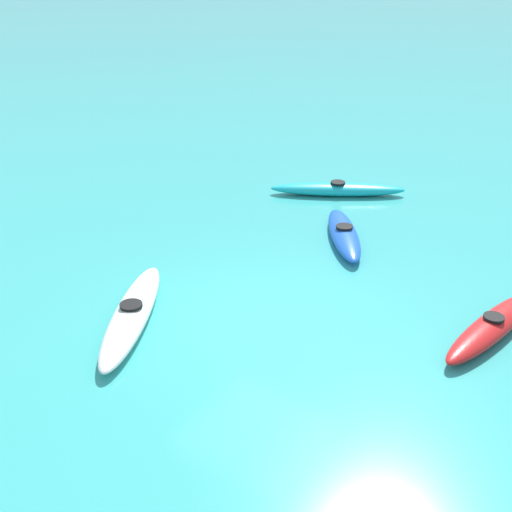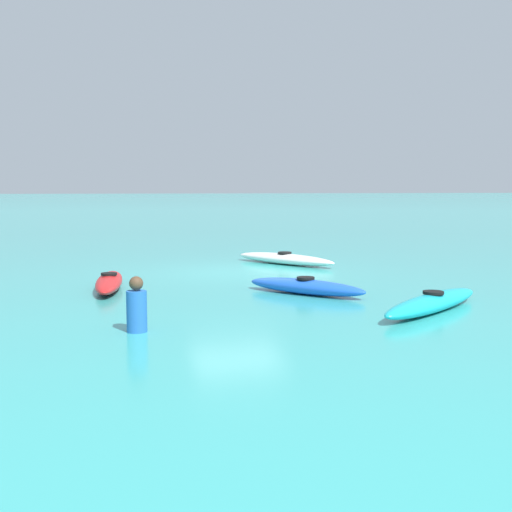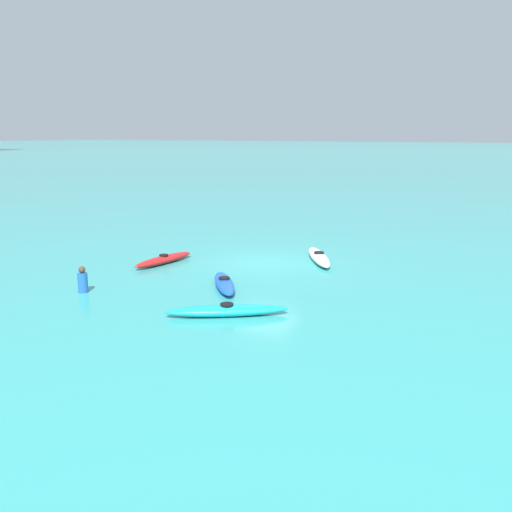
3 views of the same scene
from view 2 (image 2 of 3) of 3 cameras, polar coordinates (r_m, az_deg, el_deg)
name	(u,v)px [view 2 (image 2 of 3)]	position (r m, az deg, el deg)	size (l,w,h in m)	color
ground_plane	(237,272)	(17.24, -1.70, -1.43)	(600.00, 600.00, 0.00)	#38ADA8
kayak_white	(285,259)	(18.99, 2.58, -0.26)	(3.40, 2.40, 0.37)	white
kayak_red	(109,282)	(14.63, -13.00, -2.28)	(3.11, 0.97, 0.37)	red
kayak_blue	(306,287)	(13.63, 4.46, -2.75)	(2.60, 2.19, 0.37)	blue
kayak_cyan	(433,302)	(12.16, 15.56, -4.02)	(2.43, 3.28, 0.37)	#19B7C6
person_near_shore	(137,308)	(10.17, -10.63, -4.55)	(0.41, 0.41, 0.88)	blue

